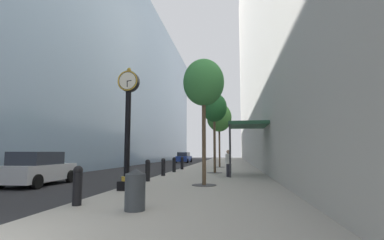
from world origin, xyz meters
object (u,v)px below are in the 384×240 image
Objects in this scene: bollard_fifth at (174,164)px; street_tree_near at (204,84)px; bollard_fourth at (163,167)px; pedestrian_walking at (228,163)px; street_tree_mid_near at (214,108)px; street_tree_mid_far at (219,118)px; bollard_nearest at (78,184)px; trash_bin at (135,189)px; street_clock at (128,121)px; car_silver_mid at (38,169)px; car_blue_near at (184,158)px; bollard_sixth at (182,163)px; bollard_third at (148,170)px.

street_tree_near is (3.01, -8.02, 4.04)m from bollard_fifth.
bollard_fourth is 4.04m from pedestrian_walking.
street_tree_mid_far is (0.00, 7.68, 0.22)m from street_tree_mid_near.
trash_bin is (1.82, -0.45, -0.03)m from bollard_nearest.
street_tree_mid_near is 0.91× the size of street_tree_mid_far.
street_clock reaches higher than bollard_fourth.
car_silver_mid is at bearing 140.14° from trash_bin.
car_blue_near is at bearing 105.33° from pedestrian_walking.
street_tree_near is 5.99m from pedestrian_walking.
bollard_sixth is (0.00, 3.33, 0.00)m from bollard_fifth.
bollard_fifth reaches higher than trash_bin.
bollard_third is 0.17× the size of street_tree_mid_far.
street_clock is at bearing -88.49° from bollard_fourth.
bollard_third is at bearing 90.00° from bollard_nearest.
street_tree_mid_near reaches higher than car_blue_near.
street_tree_mid_near is at bearing 107.87° from pedestrian_walking.
pedestrian_walking is at bearing 67.79° from bollard_nearest.
bollard_third is 5.22m from street_tree_near.
car_blue_near is at bearing 86.27° from car_silver_mid.
trash_bin is 0.26× the size of car_silver_mid.
bollard_fifth is at bearing -112.27° from street_tree_mid_far.
car_silver_mid is (-9.15, -4.50, -0.19)m from pedestrian_walking.
street_tree_mid_far is at bearing 80.78° from street_clock.
bollard_fifth is 0.17× the size of street_tree_mid_far.
bollard_nearest is at bearing -112.21° from pedestrian_walking.
street_tree_near is 1.30× the size of car_blue_near.
bollard_fifth is at bearing -90.00° from bollard_sixth.
car_silver_mid is (-2.00, -30.60, 0.02)m from car_blue_near.
street_clock is at bearing -120.21° from pedestrian_walking.
bollard_nearest is 16.67m from bollard_sixth.
street_clock reaches higher than car_blue_near.
bollard_fifth is 1.00× the size of bollard_sixth.
street_tree_near is at bearing -102.61° from pedestrian_walking.
trash_bin is (1.65, -3.70, -2.14)m from street_clock.
pedestrian_walking is (3.85, 6.60, -1.84)m from street_clock.
bollard_fifth is 5.33m from pedestrian_walking.
street_tree_mid_far reaches higher than street_tree_mid_near.
bollard_fifth is 0.19× the size of street_tree_mid_near.
street_tree_near reaches higher than pedestrian_walking.
car_blue_near is at bearing 111.90° from street_tree_mid_far.
bollard_nearest is 1.04× the size of trash_bin.
trash_bin is at bearing -75.62° from bollard_third.
trash_bin is at bearing -39.86° from car_silver_mid.
bollard_fifth is at bearing 90.00° from bollard_third.
bollard_fifth is 9.47m from street_tree_near.
street_tree_near is (3.01, -11.35, 4.04)m from bollard_sixth.
bollard_sixth is (0.00, 16.67, 0.00)m from bollard_nearest.
street_tree_mid_far is (0.00, 15.37, 0.23)m from street_tree_near.
street_tree_mid_far is at bearing 95.35° from pedestrian_walking.
trash_bin is (1.82, -13.79, -0.03)m from bollard_fifth.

